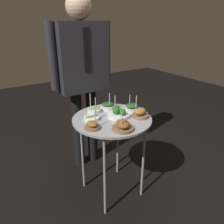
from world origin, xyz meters
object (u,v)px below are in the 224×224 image
Objects in this scene: bowl_spinach_center at (132,108)px; bowl_asparagus_front_center at (94,110)px; bowl_broccoli_front_right at (118,113)px; bowl_roast_mid_right at (140,113)px; bowl_spinach_far_rim at (108,106)px; bowl_roast_back_left at (92,126)px; serving_cart at (112,125)px; bowl_roast_near_rim at (123,126)px; bowl_asparagus_back_right at (92,118)px; waiter_figure at (82,66)px.

bowl_asparagus_front_center is (-0.28, 0.15, -0.01)m from bowl_spinach_center.
bowl_broccoli_front_right is 0.17m from bowl_roast_mid_right.
bowl_roast_back_left is at bearing -138.12° from bowl_spinach_far_rim.
serving_cart is 4.93× the size of bowl_spinach_far_rim.
bowl_roast_mid_right reaches higher than bowl_roast_near_rim.
bowl_spinach_far_rim is 0.14m from bowl_asparagus_front_center.
bowl_roast_mid_right is at bearing -68.45° from bowl_spinach_far_rim.
bowl_roast_mid_right is at bearing -100.56° from bowl_spinach_center.
bowl_roast_mid_right is (0.34, -0.17, 0.02)m from bowl_asparagus_back_right.
bowl_roast_near_rim is 0.26m from bowl_roast_mid_right.
serving_cart is 4.07× the size of bowl_roast_mid_right.
serving_cart is 0.65m from waiter_figure.
bowl_asparagus_front_center reaches higher than bowl_broccoli_front_right.
bowl_spinach_far_rim reaches higher than serving_cart.
bowl_spinach_center is 0.61m from waiter_figure.
bowl_broccoli_front_right is at bearing 144.77° from bowl_roast_mid_right.
bowl_roast_mid_right is at bearing -29.20° from serving_cart.
bowl_asparagus_front_center is at bearing -102.01° from waiter_figure.
bowl_spinach_far_rim is at bearing 72.44° from bowl_roast_near_rim.
bowl_roast_near_rim is 0.87× the size of bowl_roast_mid_right.
bowl_roast_back_left reaches higher than serving_cart.
bowl_spinach_center is 0.08× the size of waiter_figure.
bowl_roast_back_left is at bearing -121.39° from bowl_asparagus_front_center.
waiter_figure is at bearing 112.80° from bowl_spinach_center.
bowl_broccoli_front_right is at bearing 14.33° from bowl_roast_back_left.
bowl_spinach_far_rim is 0.40m from bowl_roast_back_left.
bowl_asparagus_back_right reaches higher than bowl_broccoli_front_right.
bowl_roast_near_rim is at bearing -94.60° from waiter_figure.
bowl_roast_back_left is at bearing -160.19° from serving_cart.
bowl_spinach_center is at bearing -67.20° from waiter_figure.
bowl_spinach_center is (0.17, 0.04, -0.00)m from bowl_broccoli_front_right.
bowl_broccoli_front_right is at bearing -9.75° from serving_cart.
bowl_asparagus_back_right is at bearing 153.94° from bowl_roast_mid_right.
bowl_spinach_far_rim is at bearing 132.13° from bowl_spinach_center.
bowl_roast_back_left is 0.71m from waiter_figure.
bowl_roast_back_left reaches higher than bowl_spinach_far_rim.
bowl_spinach_center is 0.14m from bowl_roast_mid_right.
waiter_figure reaches higher than serving_cart.
bowl_asparagus_front_center is at bearing 58.61° from bowl_roast_back_left.
bowl_broccoli_front_right is 0.20m from bowl_spinach_far_rim.
bowl_spinach_far_rim is 0.42m from bowl_roast_near_rim.
waiter_figure is (-0.07, 0.34, 0.30)m from bowl_spinach_far_rim.
bowl_spinach_far_rim is at bearing 111.55° from bowl_roast_mid_right.
bowl_asparagus_back_right reaches higher than serving_cart.
bowl_broccoli_front_right reaches higher than bowl_spinach_center.
bowl_asparagus_back_right reaches higher than bowl_spinach_center.
bowl_roast_mid_right is at bearing -4.16° from bowl_roast_back_left.
bowl_roast_back_left is 0.45m from bowl_spinach_center.
waiter_figure reaches higher than bowl_spinach_center.
bowl_spinach_far_rim is at bearing 82.98° from bowl_broccoli_front_right.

